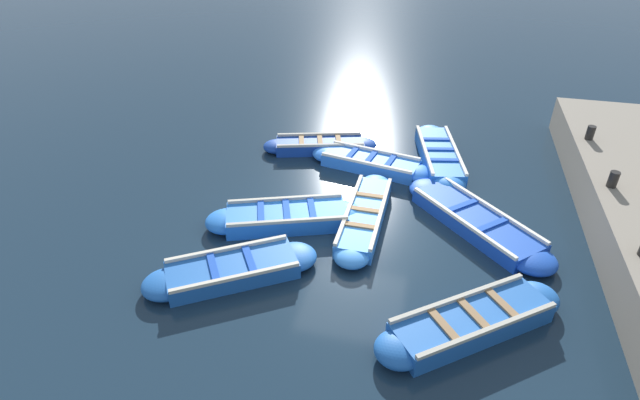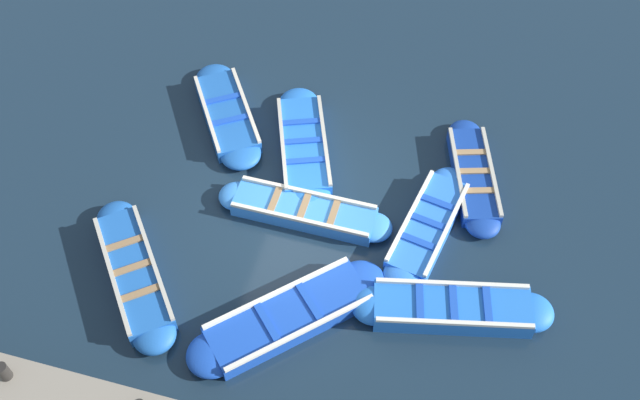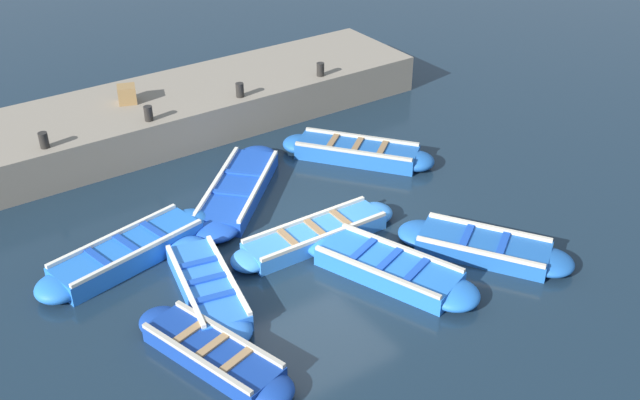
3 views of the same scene
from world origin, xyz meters
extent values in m
plane|color=#162838|center=(0.00, 0.00, 0.00)|extent=(120.00, 120.00, 0.00)
cube|color=blue|center=(1.64, 3.29, 0.19)|extent=(1.50, 3.04, 0.39)
ellipsoid|color=blue|center=(1.95, 1.87, 0.19)|extent=(0.99, 1.01, 0.39)
ellipsoid|color=blue|center=(1.33, 4.71, 0.19)|extent=(0.99, 1.01, 0.39)
cube|color=silver|center=(2.04, 3.38, 0.42)|extent=(0.68, 2.81, 0.07)
cube|color=silver|center=(1.24, 3.20, 0.42)|extent=(0.68, 2.81, 0.07)
cube|color=#1947B7|center=(1.78, 2.68, 0.41)|extent=(0.80, 0.30, 0.04)
cube|color=#1947B7|center=(1.64, 3.29, 0.41)|extent=(0.80, 0.30, 0.04)
cube|color=#1947B7|center=(1.51, 3.89, 0.41)|extent=(0.80, 0.30, 0.04)
cube|color=#1E59AD|center=(-2.00, -2.42, 0.16)|extent=(2.60, 2.16, 0.31)
ellipsoid|color=#1E59AD|center=(-0.97, -1.75, 0.16)|extent=(1.27, 1.26, 0.31)
ellipsoid|color=#1E59AD|center=(-3.03, -3.10, 0.16)|extent=(1.27, 1.26, 0.31)
cube|color=beige|center=(-2.25, -2.05, 0.35)|extent=(2.07, 1.38, 0.07)
cube|color=beige|center=(-1.76, -2.80, 0.35)|extent=(2.07, 1.38, 0.07)
cube|color=#1947B7|center=(-1.71, -2.23, 0.33)|extent=(0.59, 0.80, 0.04)
cube|color=#1947B7|center=(-2.29, -2.61, 0.33)|extent=(0.59, 0.80, 0.04)
cube|color=navy|center=(-1.67, 3.22, 0.15)|extent=(2.58, 1.47, 0.30)
ellipsoid|color=navy|center=(-0.49, 3.58, 0.15)|extent=(0.94, 0.92, 0.30)
ellipsoid|color=navy|center=(-2.84, 2.87, 0.15)|extent=(0.94, 0.92, 0.30)
cube|color=#B2AD9E|center=(-1.77, 3.57, 0.34)|extent=(2.33, 0.77, 0.07)
cube|color=#B2AD9E|center=(-1.56, 2.88, 0.34)|extent=(2.33, 0.77, 0.07)
cube|color=#9E7A51|center=(-1.17, 3.37, 0.32)|extent=(0.34, 0.71, 0.04)
cube|color=#9E7A51|center=(-1.67, 3.22, 0.32)|extent=(0.34, 0.71, 0.04)
cube|color=#9E7A51|center=(-2.17, 3.07, 0.32)|extent=(0.34, 0.71, 0.04)
cube|color=#1E59AD|center=(2.46, -2.73, 0.19)|extent=(2.77, 2.44, 0.37)
ellipsoid|color=#1E59AD|center=(3.58, -1.86, 0.19)|extent=(1.15, 1.15, 0.37)
ellipsoid|color=#1E59AD|center=(1.35, -3.61, 0.19)|extent=(1.15, 1.15, 0.37)
cube|color=#B2AD9E|center=(2.22, -2.42, 0.41)|extent=(2.24, 1.78, 0.07)
cube|color=#B2AD9E|center=(2.71, -3.05, 0.41)|extent=(2.24, 1.78, 0.07)
cube|color=olive|center=(2.94, -2.36, 0.39)|extent=(0.59, 0.69, 0.04)
cube|color=olive|center=(2.46, -2.73, 0.39)|extent=(0.59, 0.69, 0.04)
cube|color=olive|center=(1.99, -3.11, 0.39)|extent=(0.59, 0.69, 0.04)
cube|color=#3884E0|center=(0.17, 0.01, 0.16)|extent=(0.82, 2.94, 0.31)
ellipsoid|color=#3884E0|center=(0.16, -1.46, 0.16)|extent=(0.74, 0.76, 0.31)
ellipsoid|color=#3884E0|center=(0.19, 1.47, 0.16)|extent=(0.74, 0.76, 0.31)
cube|color=beige|center=(0.53, 0.01, 0.35)|extent=(0.11, 2.87, 0.07)
cube|color=beige|center=(-0.19, 0.01, 0.35)|extent=(0.11, 2.87, 0.07)
cube|color=olive|center=(0.16, -0.61, 0.33)|extent=(0.70, 0.15, 0.04)
cube|color=olive|center=(0.17, 0.01, 0.33)|extent=(0.70, 0.15, 0.04)
cube|color=olive|center=(0.18, 0.63, 0.33)|extent=(0.70, 0.15, 0.04)
cube|color=blue|center=(-1.50, -0.48, 0.18)|extent=(2.83, 1.86, 0.35)
ellipsoid|color=blue|center=(-0.26, -0.01, 0.18)|extent=(1.20, 1.19, 0.35)
ellipsoid|color=blue|center=(-2.74, -0.94, 0.18)|extent=(1.20, 1.19, 0.35)
cube|color=#B2AD9E|center=(-1.66, -0.05, 0.39)|extent=(2.46, 0.99, 0.07)
cube|color=#B2AD9E|center=(-1.34, -0.91, 0.39)|extent=(2.46, 0.99, 0.07)
cube|color=#1947B7|center=(-0.98, -0.28, 0.37)|extent=(0.44, 0.87, 0.04)
cube|color=#1947B7|center=(-1.50, -0.48, 0.37)|extent=(0.44, 0.87, 0.04)
cube|color=#1947B7|center=(-2.03, -0.68, 0.37)|extent=(0.44, 0.87, 0.04)
cube|color=blue|center=(-0.10, 2.52, 0.16)|extent=(2.64, 1.33, 0.32)
ellipsoid|color=blue|center=(1.13, 2.28, 0.16)|extent=(0.96, 0.94, 0.32)
ellipsoid|color=blue|center=(-1.34, 2.76, 0.16)|extent=(0.96, 0.94, 0.32)
cube|color=silver|center=(-0.03, 2.90, 0.36)|extent=(2.44, 0.55, 0.07)
cube|color=silver|center=(-0.18, 2.13, 0.36)|extent=(2.44, 0.55, 0.07)
cube|color=#1947B7|center=(0.42, 2.41, 0.34)|extent=(0.28, 0.78, 0.04)
cube|color=#1947B7|center=(-0.10, 2.52, 0.34)|extent=(0.28, 0.78, 0.04)
cube|color=#1947B7|center=(-0.63, 2.62, 0.34)|extent=(0.28, 0.78, 0.04)
cube|color=#1947B7|center=(2.58, 0.40, 0.16)|extent=(2.89, 2.93, 0.31)
ellipsoid|color=#1947B7|center=(3.66, -0.70, 0.16)|extent=(1.35, 1.35, 0.31)
ellipsoid|color=#1947B7|center=(1.49, 1.51, 0.16)|extent=(1.35, 1.35, 0.31)
cube|color=silver|center=(2.91, 0.73, 0.35)|extent=(2.18, 2.22, 0.07)
cube|color=silver|center=(2.24, 0.07, 0.35)|extent=(2.18, 2.22, 0.07)
cube|color=#1947B7|center=(2.88, 0.09, 0.33)|extent=(0.74, 0.73, 0.04)
cube|color=#1947B7|center=(2.27, 0.72, 0.33)|extent=(0.74, 0.73, 0.04)
cylinder|color=black|center=(5.25, 1.20, 1.16)|extent=(0.20, 0.20, 0.35)
cylinder|color=black|center=(5.25, 3.60, 1.16)|extent=(0.20, 0.20, 0.35)
camera|label=1|loc=(1.43, -9.17, 6.47)|focal=28.00mm
camera|label=2|loc=(8.83, 2.69, 12.50)|focal=42.00mm
camera|label=3|loc=(-9.92, 6.82, 8.43)|focal=42.00mm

